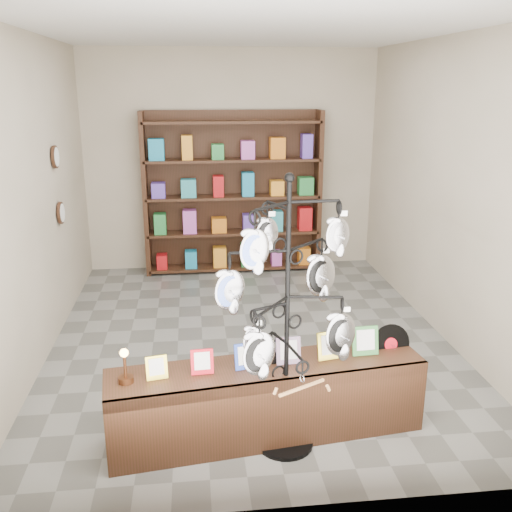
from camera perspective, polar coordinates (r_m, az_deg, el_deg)
The scene contains 6 objects.
ground at distance 6.00m, azimuth -0.56°, elevation -8.14°, with size 5.00×5.00×0.00m, color slate.
room_envelope at distance 5.48m, azimuth -0.62°, elevation 9.68°, with size 5.00×5.00×5.00m.
display_tree at distance 3.86m, azimuth 3.16°, elevation -4.16°, with size 1.09×1.09×2.00m.
front_shelf at distance 4.36m, azimuth 1.13°, elevation -14.18°, with size 2.37×0.77×0.82m.
back_shelving at distance 7.87m, azimuth -2.33°, elevation 5.82°, with size 2.42×0.36×2.20m.
wall_clocks at distance 6.45m, azimuth -19.19°, elevation 6.70°, with size 0.03×0.24×0.84m.
Camera 1 is at (-0.56, -5.41, 2.54)m, focal length 40.00 mm.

